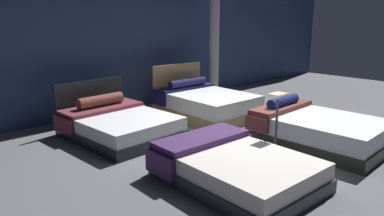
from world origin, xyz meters
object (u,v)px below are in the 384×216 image
at_px(bed_0, 234,167).
at_px(bed_2, 118,124).
at_px(support_pillar, 214,35).
at_px(price_sign, 276,134).
at_px(bed_3, 205,103).
at_px(bed_1, 318,130).

relative_size(bed_0, bed_2, 1.00).
bearing_deg(bed_0, support_pillar, 48.81).
height_order(bed_0, bed_2, bed_2).
bearing_deg(price_sign, bed_0, -176.05).
relative_size(price_sign, support_pillar, 0.31).
height_order(price_sign, support_pillar, support_pillar).
relative_size(bed_0, bed_3, 0.98).
xyz_separation_m(bed_2, bed_3, (2.27, -0.10, 0.05)).
relative_size(bed_2, support_pillar, 0.62).
height_order(bed_2, support_pillar, support_pillar).
bearing_deg(bed_3, bed_2, 179.01).
xyz_separation_m(bed_1, bed_2, (-2.34, 2.87, -0.03)).
distance_m(bed_2, price_sign, 3.01).
bearing_deg(bed_2, support_pillar, 12.62).
height_order(bed_0, support_pillar, support_pillar).
bearing_deg(bed_0, bed_1, 1.11).
bearing_deg(support_pillar, price_sign, -123.88).
relative_size(bed_1, support_pillar, 0.62).
relative_size(bed_1, price_sign, 2.01).
xyz_separation_m(bed_0, price_sign, (1.10, 0.08, 0.20)).
distance_m(bed_0, bed_3, 3.49).
bearing_deg(bed_1, price_sign, 172.55).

